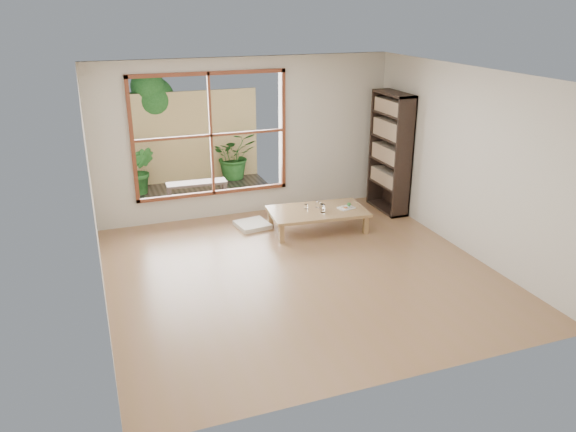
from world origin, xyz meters
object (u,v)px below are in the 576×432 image
(bookshelf, at_px, (390,153))
(garden_bench, at_px, (197,185))
(low_table, at_px, (318,212))
(food_tray, at_px, (347,207))

(bookshelf, relative_size, garden_bench, 1.86)
(bookshelf, bearing_deg, low_table, -163.33)
(food_tray, bearing_deg, low_table, 158.01)
(low_table, distance_m, food_tray, 0.48)
(low_table, relative_size, food_tray, 5.62)
(low_table, bearing_deg, garden_bench, 132.18)
(low_table, xyz_separation_m, food_tray, (0.47, -0.08, 0.06))
(food_tray, xyz_separation_m, garden_bench, (-1.99, 2.08, -0.04))
(bookshelf, bearing_deg, garden_bench, 153.01)
(low_table, height_order, food_tray, food_tray)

